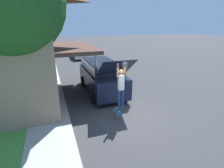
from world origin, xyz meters
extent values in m
plane|color=#333335|center=(0.00, 0.00, 0.00)|extent=(120.00, 120.00, 0.00)
cube|color=#9E9E99|center=(-3.60, 6.00, 0.05)|extent=(1.80, 80.00, 0.10)
cube|color=#4C3328|center=(-1.99, 4.30, 2.88)|extent=(2.60, 5.60, 0.20)
cylinder|color=silver|center=(-0.89, 2.30, 1.43)|extent=(0.16, 0.16, 2.70)
cylinder|color=brown|center=(-4.46, 1.09, 1.99)|extent=(0.36, 0.36, 3.82)
sphere|color=#1E4C1E|center=(-4.46, 1.09, 5.04)|extent=(4.15, 4.15, 4.15)
cylinder|color=brown|center=(-5.36, 10.08, 2.38)|extent=(0.36, 0.36, 4.60)
sphere|color=#1E4C1E|center=(-5.36, 10.08, 5.77)|extent=(3.97, 3.97, 3.97)
cube|color=black|center=(-0.26, 3.48, 0.87)|extent=(1.94, 4.96, 1.17)
cube|color=black|center=(-0.26, 3.60, 1.74)|extent=(1.79, 3.87, 0.57)
cylinder|color=black|center=(-1.19, 5.02, 0.36)|extent=(0.24, 0.71, 0.71)
cylinder|color=black|center=(0.67, 5.02, 0.36)|extent=(0.24, 0.71, 0.71)
cylinder|color=black|center=(-1.19, 1.94, 0.36)|extent=(0.24, 0.71, 0.71)
cylinder|color=black|center=(0.67, 1.94, 0.36)|extent=(0.24, 0.71, 0.71)
cube|color=black|center=(-0.26, 0.95, 2.22)|extent=(1.71, 1.31, 0.93)
cube|color=silver|center=(0.45, 16.27, 0.54)|extent=(1.70, 4.23, 0.71)
cube|color=black|center=(0.45, 16.17, 1.14)|extent=(1.50, 2.20, 0.50)
cylinder|color=black|center=(-0.37, 17.54, 0.31)|extent=(0.20, 0.62, 0.62)
cylinder|color=black|center=(1.27, 17.54, 0.31)|extent=(0.20, 0.62, 0.62)
cylinder|color=black|center=(-0.37, 15.00, 0.31)|extent=(0.20, 0.62, 0.62)
cylinder|color=black|center=(1.27, 15.00, 0.31)|extent=(0.20, 0.62, 0.62)
cylinder|color=navy|center=(-0.52, -0.14, 1.03)|extent=(0.13, 0.13, 0.86)
cylinder|color=navy|center=(-0.35, -0.14, 1.03)|extent=(0.13, 0.13, 0.86)
cube|color=silver|center=(-0.43, -0.14, 1.79)|extent=(0.25, 0.20, 0.66)
sphere|color=#9E7051|center=(-0.43, -0.14, 2.28)|extent=(0.24, 0.24, 0.24)
cylinder|color=#9E7051|center=(-0.59, -0.14, 2.36)|extent=(0.09, 0.09, 0.59)
cylinder|color=#9E7051|center=(-0.27, -0.14, 2.36)|extent=(0.09, 0.09, 0.59)
cube|color=#236B99|center=(-0.56, -0.05, 0.33)|extent=(0.21, 0.83, 0.21)
cylinder|color=silver|center=(-0.52, 0.21, 0.42)|extent=(0.03, 0.06, 0.06)
cylinder|color=silver|center=(-0.64, 0.21, 0.29)|extent=(0.03, 0.06, 0.06)
cylinder|color=silver|center=(-0.56, -0.30, 0.45)|extent=(0.03, 0.06, 0.06)
cylinder|color=silver|center=(-0.68, -0.30, 0.33)|extent=(0.03, 0.06, 0.06)
camera|label=1|loc=(-3.30, -6.89, 4.24)|focal=28.00mm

